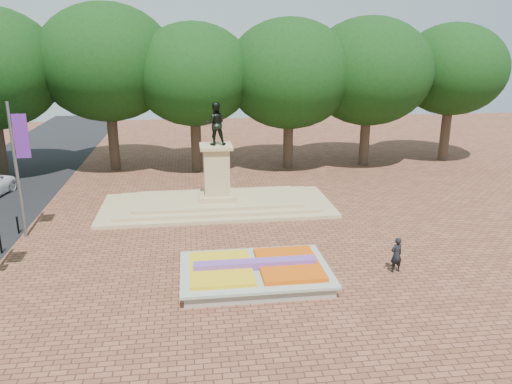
% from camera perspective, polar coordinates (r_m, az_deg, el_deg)
% --- Properties ---
extents(ground, '(90.00, 90.00, 0.00)m').
position_cam_1_polar(ground, '(23.33, -3.23, -7.97)').
color(ground, brown).
rests_on(ground, ground).
extents(flower_bed, '(6.30, 4.30, 0.91)m').
position_cam_1_polar(flower_bed, '(21.46, -0.04, -9.13)').
color(flower_bed, gray).
rests_on(flower_bed, ground).
extents(monument, '(14.00, 6.00, 6.40)m').
position_cam_1_polar(monument, '(30.49, -4.48, -0.17)').
color(monument, tan).
rests_on(monument, ground).
extents(tree_row_back, '(44.80, 8.80, 10.43)m').
position_cam_1_polar(tree_row_back, '(39.44, -2.11, 12.32)').
color(tree_row_back, '#3A2A1F').
rests_on(tree_row_back, ground).
extents(pedestrian, '(0.67, 0.52, 1.62)m').
position_cam_1_polar(pedestrian, '(22.87, 15.74, -6.92)').
color(pedestrian, black).
rests_on(pedestrian, ground).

